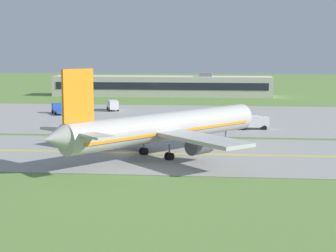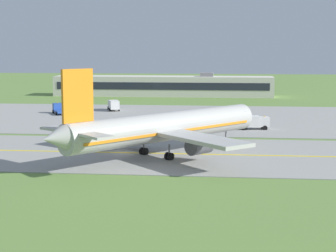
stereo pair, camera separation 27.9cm
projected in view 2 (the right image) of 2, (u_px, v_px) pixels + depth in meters
name	position (u px, v px, depth m)	size (l,w,h in m)	color
ground_plane	(123.00, 153.00, 82.14)	(500.00, 500.00, 0.00)	olive
taxiway_strip	(123.00, 153.00, 82.13)	(240.00, 28.00, 0.10)	gray
apron_pad	(204.00, 118.00, 122.46)	(140.00, 52.00, 0.10)	gray
taxiway_centreline	(123.00, 153.00, 82.12)	(220.00, 0.60, 0.01)	yellow
airplane_lead	(164.00, 127.00, 79.31)	(29.53, 32.90, 12.70)	#ADADA8
service_truck_baggage	(113.00, 105.00, 136.70)	(3.92, 6.34, 2.60)	silver
service_truck_fuel	(59.00, 109.00, 130.31)	(4.81, 6.61, 2.59)	#264CA5
service_truck_pushback	(252.00, 122.00, 105.39)	(6.23, 3.01, 2.60)	silver
terminal_building	(163.00, 86.00, 178.51)	(68.61, 10.11, 7.44)	beige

